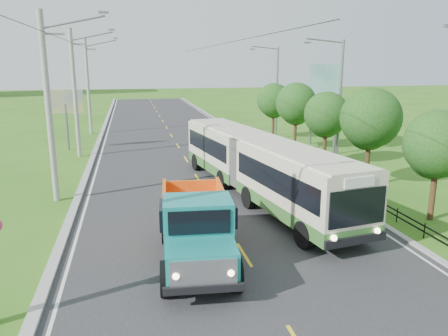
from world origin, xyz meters
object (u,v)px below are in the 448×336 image
object	(u,v)px
pole_mid	(75,93)
streetlight_mid	(338,98)
bus	(258,162)
dump_truck	(196,223)
pole_near	(49,108)
planter_far	(274,143)
streetlight_far	(276,88)
pole_far	(88,86)
tree_fourth	(326,116)
tree_third	(370,121)
billboard_left	(65,105)
planter_mid	(309,162)
tree_second	(437,147)
billboard_right	(324,87)
planter_near	(365,192)
tree_back	(274,102)
tree_fifth	(296,105)

from	to	relation	value
pole_mid	streetlight_mid	xyz separation A→B (m)	(18.90, -7.00, -0.19)
bus	dump_truck	size ratio (longest dim) A/B	2.56
pole_near	planter_far	xyz separation A→B (m)	(16.86, 13.00, -4.81)
streetlight_far	streetlight_mid	bearing A→B (deg)	-90.00
streetlight_mid	bus	world-z (taller)	streetlight_mid
pole_far	tree_fourth	distance (m)	26.20
pole_far	tree_third	bearing A→B (deg)	-53.91
bus	dump_truck	bearing A→B (deg)	-130.47
pole_mid	bus	xyz separation A→B (m)	(10.94, -13.70, -3.08)
billboard_left	planter_far	bearing A→B (deg)	-6.31
pole_far	billboard_left	xyz separation A→B (m)	(-1.24, -9.00, -1.23)
streetlight_mid	planter_mid	world-z (taller)	streetlight_mid
tree_second	planter_far	bearing A→B (deg)	93.62
pole_near	planter_far	bearing A→B (deg)	37.63
tree_second	planter_mid	size ratio (longest dim) A/B	7.91
streetlight_mid	streetlight_far	distance (m)	14.00
billboard_right	planter_near	bearing A→B (deg)	-104.80
tree_back	planter_mid	xyz separation A→B (m)	(-1.26, -12.14, -3.37)
tree_fourth	tree_second	bearing A→B (deg)	-90.00
planter_near	billboard_right	size ratio (longest dim) A/B	0.09
tree_back	streetlight_mid	size ratio (longest dim) A/B	0.61
tree_fourth	tree_back	world-z (taller)	tree_back
tree_fourth	planter_near	xyz separation A→B (m)	(-1.26, -8.14, -3.30)
dump_truck	streetlight_mid	bearing A→B (deg)	53.41
bus	tree_second	bearing A→B (deg)	-44.81
pole_mid	planter_far	bearing A→B (deg)	3.39
tree_back	streetlight_mid	xyz separation A→B (m)	(0.79, -12.14, 1.25)
pole_far	bus	world-z (taller)	pole_far
tree_second	billboard_left	size ratio (longest dim) A/B	1.02
tree_fourth	dump_truck	bearing A→B (deg)	-129.31
planter_near	tree_third	bearing A→B (deg)	59.59
pole_near	tree_second	size ratio (longest dim) A/B	1.89
billboard_left	billboard_right	world-z (taller)	billboard_right
pole_near	streetlight_far	size ratio (longest dim) A/B	1.10
pole_near	bus	size ratio (longest dim) A/B	0.57
tree_back	bus	distance (m)	20.23
pole_near	tree_fourth	world-z (taller)	pole_near
tree_fourth	billboard_left	xyz separation A→B (m)	(-19.36, 9.86, 0.28)
tree_fifth	dump_truck	bearing A→B (deg)	-120.02
billboard_right	bus	xyz separation A→B (m)	(-9.62, -12.70, -3.33)
tree_fifth	dump_truck	xyz separation A→B (m)	(-11.78, -20.39, -2.27)
pole_near	pole_mid	world-z (taller)	same
tree_back	billboard_right	xyz separation A→B (m)	(2.44, -6.14, 1.69)
tree_third	bus	size ratio (longest dim) A/B	0.34
tree_fourth	billboard_left	bearing A→B (deg)	153.01
tree_back	streetlight_far	distance (m)	2.37
streetlight_far	planter_mid	xyz separation A→B (m)	(-2.04, -14.00, -4.62)
pole_far	bus	distance (m)	28.10
pole_near	planter_mid	bearing A→B (deg)	16.52
pole_far	planter_far	size ratio (longest dim) A/B	14.93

